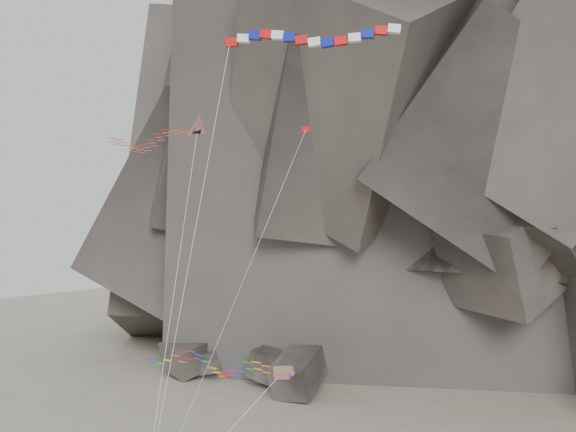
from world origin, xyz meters
The scene contains 6 objects.
headland centered at (0.00, 70.00, 42.00)m, with size 110.00×70.00×84.00m, color #4F4741, non-canonical shape.
boulder_field centered at (-3.06, 34.28, 2.08)m, with size 71.57×14.93×7.52m.
delta_kite centered at (-10.32, 3.96, 25.94)m, with size 13.79×12.09×26.06m.
banner_kite centered at (5.16, 2.40, 31.37)m, with size 11.66×11.76×30.62m.
parafoil_kite centered at (-1.56, 0.15, 10.09)m, with size 13.76×7.33×9.23m.
pennant_kite centered at (3.72, -0.55, 19.22)m, with size 6.62×8.47×24.07m.
Camera 1 is at (28.69, -37.96, 19.53)m, focal length 45.00 mm.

